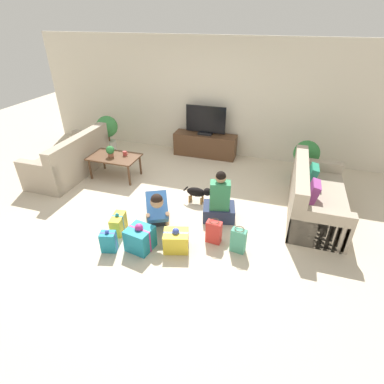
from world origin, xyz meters
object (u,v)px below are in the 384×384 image
Objects in this scene: coffee_table at (114,158)px; person_sitting at (219,203)px; sofa_right at (314,198)px; mug at (125,153)px; gift_box_d at (140,238)px; potted_plant_corner_left at (108,131)px; gift_bag_b at (214,232)px; person_kneeling at (157,209)px; gift_bag_a at (238,240)px; tv at (206,122)px; gift_box_a at (176,240)px; sofa_left at (71,160)px; gift_box_b at (118,224)px; tv_console at (205,145)px; gift_box_c at (109,241)px; potted_plant_corner_right at (306,156)px; dog at (199,192)px; tabletop_plant at (110,151)px.

person_sitting reaches higher than coffee_table.
sofa_right reaches higher than mug.
gift_box_d is (1.48, -1.89, -0.23)m from coffee_table.
mug is at bearing -45.13° from potted_plant_corner_left.
potted_plant_corner_left is 4.16m from gift_bag_b.
gift_bag_a is (1.34, -0.21, -0.14)m from person_kneeling.
coffee_table is 3.24m from gift_bag_a.
coffee_table is 2.86m from gift_bag_b.
gift_box_a is at bearing -81.69° from tv.
sofa_left reaches higher than gift_bag_a.
gift_bag_a is (1.87, 0.11, 0.04)m from gift_box_b.
tv_console is 3.19m from gift_bag_b.
tv is (1.49, 1.61, 0.42)m from coffee_table.
person_kneeling reaches higher than gift_box_c.
tv_console is at bearing 166.43° from potted_plant_corner_right.
gift_bag_b is at bearing -30.10° from coffee_table.
gift_bag_b is (3.42, -1.27, -0.13)m from sofa_left.
gift_box_d is (-0.46, -1.44, -0.03)m from dog.
tv is at bearing 166.43° from potted_plant_corner_right.
sofa_right is at bearing -37.28° from tv.
gift_box_a is 3.55× the size of mug.
mug is (-1.78, 1.85, 0.36)m from gift_box_a.
gift_box_c is at bearing -96.60° from tv.
tabletop_plant is at bearing 152.69° from gift_bag_a.
gift_box_b is (-1.42, -0.81, -0.17)m from person_sitting.
dog is at bearing 50.80° from gift_box_b.
potted_plant_corner_left is 1.13× the size of person_kneeling.
sofa_left reaches higher than gift_box_c.
tv is 1.02× the size of person_sitting.
tv is at bearing 13.55° from dog.
sofa_left reaches higher than gift_box_b.
gift_box_b is (-0.51, -3.25, -0.12)m from tv_console.
mug is at bearing 73.46° from dog.
gift_box_d is (0.42, 0.18, 0.02)m from gift_box_c.
sofa_left is 1.21m from mug.
dog is (-1.79, -1.52, -0.30)m from potted_plant_corner_right.
gift_bag_b is at bearing 130.62° from sofa_right.
gift_box_c is (-0.43, -3.68, -0.11)m from tv_console.
potted_plant_corner_left is at bearing 127.30° from gift_box_d.
gift_box_c is at bearing -61.25° from tabletop_plant.
dog is at bearing -12.15° from tabletop_plant.
gift_box_c is at bearing -96.60° from tv_console.
sofa_right is 3.42× the size of dog.
tv is at bearing 81.06° from gift_box_b.
mug is (-2.20, 0.93, 0.19)m from person_sitting.
gift_box_b is (1.94, -1.47, -0.16)m from sofa_left.
gift_box_a is at bearing -46.06° from mug.
sofa_right is 3.95m from tabletop_plant.
potted_plant_corner_left is (0.15, 1.28, 0.24)m from sofa_left.
gift_bag_b reaches higher than dog.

